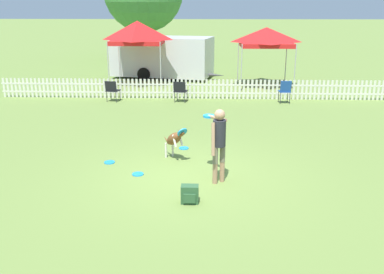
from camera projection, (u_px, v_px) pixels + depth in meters
ground_plane at (192, 176)px, 9.81m from camera, size 240.00×240.00×0.00m
handler_person at (218, 137)px, 9.22m from camera, size 0.56×1.11×1.66m
leaping_dog at (175, 139)px, 10.73m from camera, size 0.72×0.88×0.92m
frisbee_near_handler at (184, 148)px, 11.72m from camera, size 0.26×0.26×0.02m
frisbee_near_dog at (138, 174)px, 9.91m from camera, size 0.26×0.26×0.02m
frisbee_midfield at (110, 162)px, 10.66m from camera, size 0.26×0.26×0.02m
backpack_on_grass at (190, 194)px, 8.45m from camera, size 0.35×0.25×0.37m
picket_fence at (200, 89)px, 17.90m from camera, size 16.95×0.04×0.82m
folding_chair_blue_left at (285, 90)px, 16.93m from camera, size 0.46×0.48×0.93m
folding_chair_center at (180, 90)px, 17.22m from camera, size 0.58×0.59×0.86m
folding_chair_green_right at (112, 89)px, 17.31m from camera, size 0.57×0.59×0.86m
canopy_tent_main at (266, 37)px, 20.02m from camera, size 2.45×2.45×2.80m
canopy_tent_secondary at (137, 32)px, 20.49m from camera, size 2.48×2.48×3.07m
equipment_trailer at (163, 56)px, 22.91m from camera, size 6.12×3.39×2.17m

